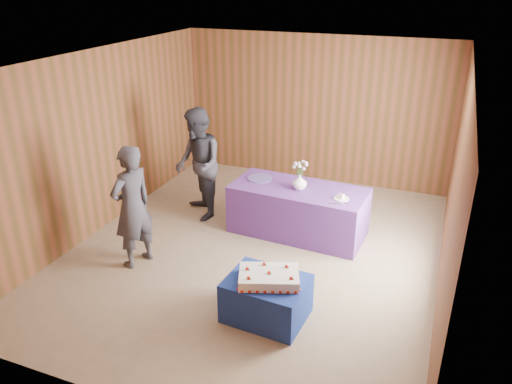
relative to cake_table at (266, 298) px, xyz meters
The scene contains 13 objects.
ground 1.51m from the cake_table, 116.74° to the left, with size 6.00×6.00×0.00m, color gray.
room_shell 2.15m from the cake_table, 116.74° to the left, with size 5.04×6.04×2.72m.
cake_table is the anchor object (origin of this frame).
serving_table 2.11m from the cake_table, 97.31° to the left, with size 2.00×0.90×0.75m, color #5A3084.
sheet_cake 0.31m from the cake_table, 30.47° to the right, with size 0.81×0.68×0.16m.
vase 2.16m from the cake_table, 96.94° to the left, with size 0.21×0.21×0.22m, color white.
flower_spray 2.24m from the cake_table, 96.94° to the left, with size 0.22×0.23×0.17m.
platter 2.45m from the cake_table, 112.94° to the left, with size 0.39×0.39×0.02m, color #5B4D9B.
plate 2.04m from the cake_table, 78.20° to the left, with size 0.22×0.22×0.01m, color silver.
cake_slice 2.05m from the cake_table, 78.19° to the left, with size 0.09×0.09×0.09m.
knife 1.87m from the cake_table, 77.42° to the left, with size 0.26×0.02×0.00m, color #BABABF.
guest_left 2.20m from the cake_table, 167.60° to the left, with size 0.62×0.41×1.70m, color #383842.
guest_right 2.90m from the cake_table, 133.00° to the left, with size 0.87×0.68×1.80m, color #31313B.
Camera 1 is at (2.30, -5.79, 3.70)m, focal length 35.00 mm.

